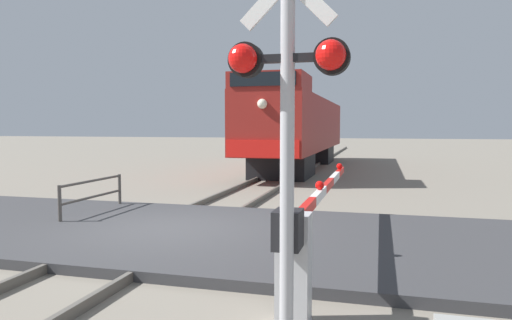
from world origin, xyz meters
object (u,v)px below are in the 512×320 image
object	(u,v)px
locomotive	(299,127)
guard_railing	(93,193)
crossing_signal	(287,91)
crossing_gate	(308,228)

from	to	relation	value
locomotive	guard_railing	bearing A→B (deg)	-100.09
crossing_signal	guard_railing	bearing A→B (deg)	137.92
locomotive	crossing_signal	xyz separation A→B (m)	(3.23, -19.44, 0.39)
locomotive	crossing_signal	distance (m)	19.71
crossing_signal	crossing_gate	distance (m)	2.31
crossing_gate	guard_railing	distance (m)	6.78
crossing_signal	guard_railing	distance (m)	8.00
crossing_gate	guard_railing	world-z (taller)	crossing_gate
guard_railing	crossing_gate	bearing A→B (deg)	-32.21
crossing_gate	guard_railing	bearing A→B (deg)	147.79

